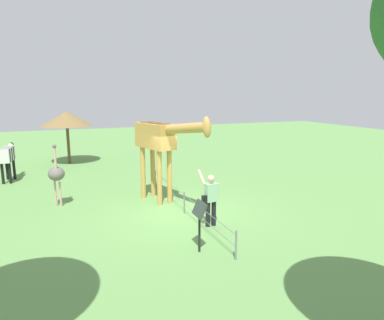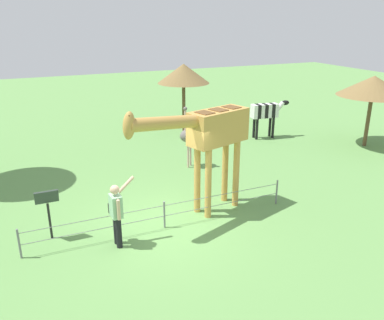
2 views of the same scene
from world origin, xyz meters
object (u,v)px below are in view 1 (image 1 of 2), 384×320
zebra (7,156)px  ostrich (56,174)px  visitor (211,197)px  giraffe (160,141)px  info_sign (199,216)px  shade_hut_near (67,119)px

zebra → ostrich: bearing=23.7°
visitor → ostrich: ostrich is taller
visitor → zebra: 10.40m
giraffe → ostrich: (-0.93, -3.53, -1.11)m
zebra → info_sign: size_ratio=1.38×
giraffe → shade_hut_near: 9.25m
visitor → zebra: (-8.30, -6.25, 0.26)m
visitor → shade_hut_near: 12.20m
zebra → giraffe: bearing=45.0°
zebra → info_sign: 11.09m
giraffe → info_sign: bearing=-3.8°
giraffe → info_sign: size_ratio=2.87×
visitor → shade_hut_near: (-11.57, -3.52, 1.64)m
shade_hut_near → info_sign: (13.02, 2.54, -1.59)m
visitor → giraffe: bearing=-165.7°
giraffe → shade_hut_near: size_ratio=1.28×
visitor → info_sign: size_ratio=1.26×
visitor → zebra: size_ratio=0.91×
visitor → ostrich: bearing=-131.1°
shade_hut_near → info_sign: size_ratio=2.24×
giraffe → shade_hut_near: (-8.80, -2.82, 0.26)m
visitor → ostrich: 5.62m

